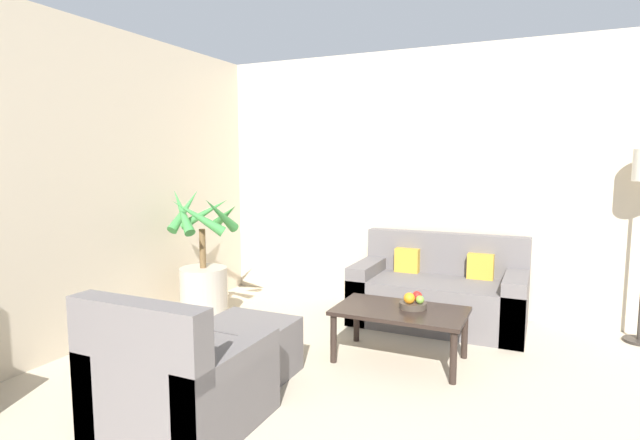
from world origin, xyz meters
TOP-DOWN VIEW (x-y plane):
  - wall_back at (0.00, 6.32)m, footprint 8.05×0.06m
  - potted_palm at (-2.77, 4.96)m, footprint 0.73×0.74m
  - sofa_loveseat at (-0.67, 5.83)m, footprint 1.58×0.82m
  - coffee_table at (-0.77, 4.80)m, footprint 1.00×0.60m
  - fruit_bowl at (-0.69, 4.87)m, footprint 0.21×0.21m
  - apple_red at (-0.67, 4.92)m, footprint 0.08×0.08m
  - apple_green at (-0.63, 4.85)m, footprint 0.06×0.06m
  - orange_fruit at (-0.70, 4.82)m, footprint 0.09×0.09m
  - armchair at (-1.68, 3.30)m, footprint 0.85×0.82m
  - ottoman at (-1.69, 4.08)m, footprint 0.62×0.53m

SIDE VIEW (x-z plane):
  - ottoman at x=-1.69m, z-range 0.00..0.40m
  - armchair at x=-1.68m, z-range -0.14..0.69m
  - sofa_loveseat at x=-0.67m, z-range -0.13..0.71m
  - coffee_table at x=-0.77m, z-range 0.15..0.57m
  - fruit_bowl at x=-0.69m, z-range 0.41..0.46m
  - potted_palm at x=-2.77m, z-range -0.21..1.10m
  - apple_green at x=-0.63m, z-range 0.46..0.52m
  - apple_red at x=-0.67m, z-range 0.46..0.54m
  - orange_fruit at x=-0.70m, z-range 0.46..0.55m
  - wall_back at x=0.00m, z-range 0.00..2.70m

